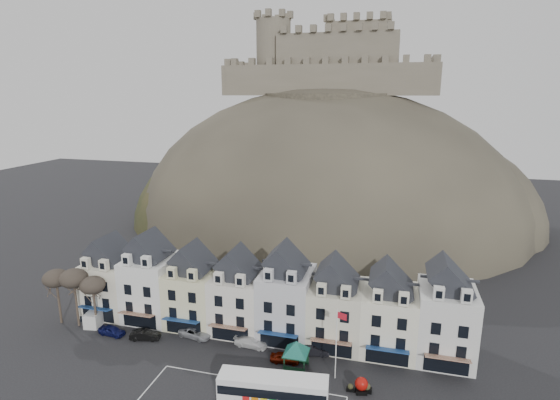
# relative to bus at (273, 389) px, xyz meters

# --- Properties ---
(townhouse_terrace) EXTENTS (54.40, 9.35, 11.80)m
(townhouse_terrace) POSITION_rel_bus_xyz_m (-5.24, 14.00, 3.47)
(townhouse_terrace) COLOR white
(townhouse_terrace) RESTS_ON ground
(castle_hill) EXTENTS (100.00, 76.00, 68.00)m
(castle_hill) POSITION_rel_bus_xyz_m (-4.13, 66.98, -1.72)
(castle_hill) COLOR #343028
(castle_hill) RESTS_ON ground
(castle) EXTENTS (50.20, 22.20, 22.00)m
(castle) POSITION_rel_bus_xyz_m (-4.87, 73.96, 38.36)
(castle) COLOR #645D4C
(castle) RESTS_ON ground
(tree_left_far) EXTENTS (3.61, 3.61, 8.24)m
(tree_left_far) POSITION_rel_bus_xyz_m (-34.38, 8.53, 5.07)
(tree_left_far) COLOR #392E24
(tree_left_far) RESTS_ON ground
(tree_left_mid) EXTENTS (3.78, 3.78, 8.64)m
(tree_left_mid) POSITION_rel_bus_xyz_m (-31.38, 8.53, 5.41)
(tree_left_mid) COLOR #392E24
(tree_left_mid) RESTS_ON ground
(tree_left_near) EXTENTS (3.43, 3.43, 7.84)m
(tree_left_near) POSITION_rel_bus_xyz_m (-28.38, 8.53, 4.72)
(tree_left_near) COLOR #392E24
(tree_left_near) RESTS_ON ground
(bus) EXTENTS (11.96, 3.94, 3.31)m
(bus) POSITION_rel_bus_xyz_m (0.00, 0.00, 0.00)
(bus) COLOR #262628
(bus) RESTS_ON ground
(bus_shelter) EXTENTS (5.88, 5.88, 3.73)m
(bus_shelter) POSITION_rel_bus_xyz_m (1.05, 6.59, 1.07)
(bus_shelter) COLOR black
(bus_shelter) RESTS_ON ground
(red_buoy) EXTENTS (1.47, 1.47, 1.82)m
(red_buoy) POSITION_rel_bus_xyz_m (9.01, 4.25, -0.90)
(red_buoy) COLOR black
(red_buoy) RESTS_ON ground
(flagpole) EXTENTS (1.20, 0.54, 8.84)m
(flagpole) POSITION_rel_bus_xyz_m (5.95, 5.98, 3.22)
(flagpole) COLOR silver
(flagpole) RESTS_ON ground
(white_van) EXTENTS (2.63, 4.80, 2.08)m
(white_van) POSITION_rel_bus_xyz_m (-29.32, 10.03, -0.79)
(white_van) COLOR silver
(white_van) RESTS_ON ground
(planter_west) EXTENTS (0.93, 0.63, 0.90)m
(planter_west) POSITION_rel_bus_xyz_m (7.83, 4.14, -1.40)
(planter_west) COLOR black
(planter_west) RESTS_ON ground
(planter_east) EXTENTS (1.14, 0.80, 1.14)m
(planter_east) POSITION_rel_bus_xyz_m (9.62, 4.40, -1.28)
(planter_east) COLOR black
(planter_east) RESTS_ON ground
(car_navy) EXTENTS (3.94, 1.86, 1.30)m
(car_navy) POSITION_rel_bus_xyz_m (-25.21, 7.53, -1.18)
(car_navy) COLOR #0E1247
(car_navy) RESTS_ON ground
(car_black) EXTENTS (4.26, 2.29, 1.33)m
(car_black) POSITION_rel_bus_xyz_m (-20.14, 7.70, -1.17)
(car_black) COLOR black
(car_black) RESTS_ON ground
(car_silver) EXTENTS (4.87, 2.88, 1.29)m
(car_silver) POSITION_rel_bus_xyz_m (-13.88, 10.03, -1.19)
(car_silver) COLOR #A4A6AC
(car_silver) RESTS_ON ground
(car_white) EXTENTS (4.52, 2.03, 1.29)m
(car_white) POSITION_rel_bus_xyz_m (-5.78, 9.78, -1.19)
(car_white) COLOR white
(car_white) RESTS_ON ground
(car_maroon) EXTENTS (3.76, 1.76, 1.25)m
(car_maroon) POSITION_rel_bus_xyz_m (-0.58, 7.53, -1.21)
(car_maroon) COLOR #541004
(car_maroon) RESTS_ON ground
(car_charcoal) EXTENTS (4.22, 2.20, 1.32)m
(car_charcoal) POSITION_rel_bus_xyz_m (2.52, 10.03, -1.17)
(car_charcoal) COLOR black
(car_charcoal) RESTS_ON ground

